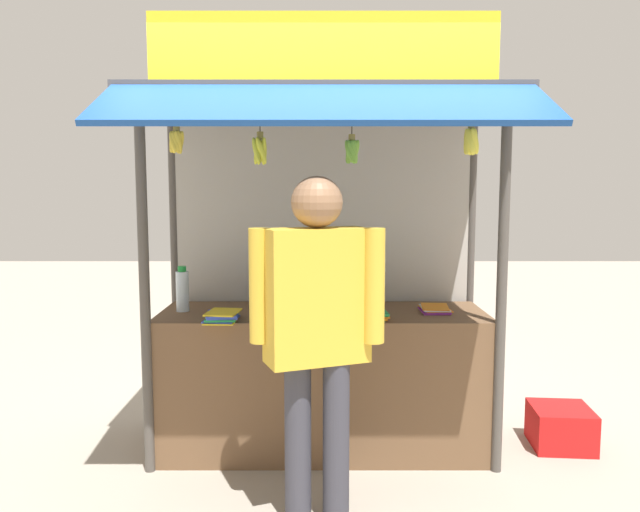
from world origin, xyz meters
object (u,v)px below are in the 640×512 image
object	(u,v)px
water_bottle_left	(283,289)
plastic_crate	(557,426)
water_bottle_front_left	(254,287)
magazine_stack_back_left	(432,309)
water_bottle_far_left	(179,290)
water_bottle_mid_left	(312,285)
magazine_stack_mid_right	(369,314)
banana_bunch_inner_left	(173,141)
banana_bunch_leftmost	(257,150)
water_bottle_back_right	(315,292)
banana_bunch_rightmost	(349,151)
magazine_stack_right	(219,316)
banana_bunch_inner_right	(468,141)
water_bottle_front_right	(340,288)
vendor_person	(314,319)

from	to	relation	value
water_bottle_left	plastic_crate	distance (m)	1.97
water_bottle_front_left	magazine_stack_back_left	bearing A→B (deg)	-3.84
water_bottle_far_left	water_bottle_mid_left	xyz separation A→B (m)	(0.83, 0.18, 0.01)
water_bottle_front_left	magazine_stack_mid_right	bearing A→B (deg)	-19.21
magazine_stack_back_left	banana_bunch_inner_left	world-z (taller)	banana_bunch_inner_left
magazine_stack_mid_right	banana_bunch_inner_left	size ratio (longest dim) A/B	1.12
magazine_stack_back_left	banana_bunch_leftmost	world-z (taller)	banana_bunch_leftmost
water_bottle_back_right	banana_bunch_rightmost	size ratio (longest dim) A/B	0.76
banana_bunch_leftmost	plastic_crate	distance (m)	2.58
water_bottle_mid_left	banana_bunch_leftmost	world-z (taller)	banana_bunch_leftmost
magazine_stack_right	water_bottle_mid_left	bearing A→B (deg)	41.08
water_bottle_left	magazine_stack_right	world-z (taller)	water_bottle_left
magazine_stack_mid_right	banana_bunch_inner_right	xyz separation A→B (m)	(0.50, -0.26, 1.00)
magazine_stack_right	banana_bunch_rightmost	world-z (taller)	banana_bunch_rightmost
water_bottle_front_left	water_bottle_left	size ratio (longest dim) A/B	1.10
water_bottle_far_left	banana_bunch_leftmost	xyz separation A→B (m)	(0.54, -0.46, 0.84)
magazine_stack_right	water_bottle_left	bearing A→B (deg)	42.27
water_bottle_front_right	vendor_person	distance (m)	0.97
water_bottle_back_right	water_bottle_mid_left	world-z (taller)	water_bottle_mid_left
magazine_stack_right	banana_bunch_rightmost	xyz separation A→B (m)	(0.74, -0.17, 0.94)
water_bottle_front_left	magazine_stack_mid_right	distance (m)	0.77
magazine_stack_back_left	banana_bunch_inner_left	size ratio (longest dim) A/B	1.04
banana_bunch_inner_right	banana_bunch_inner_left	size ratio (longest dim) A/B	1.03
banana_bunch_rightmost	plastic_crate	distance (m)	2.24
water_bottle_left	banana_bunch_inner_right	world-z (taller)	banana_bunch_inner_right
vendor_person	banana_bunch_rightmost	bearing A→B (deg)	47.00
banana_bunch_rightmost	vendor_person	world-z (taller)	banana_bunch_rightmost
water_bottle_front_left	magazine_stack_mid_right	xyz separation A→B (m)	(0.71, -0.25, -0.12)
magazine_stack_back_left	plastic_crate	world-z (taller)	magazine_stack_back_left
water_bottle_far_left	plastic_crate	size ratio (longest dim) A/B	0.78
magazine_stack_mid_right	banana_bunch_leftmost	xyz separation A→B (m)	(-0.63, -0.27, 0.95)
water_bottle_mid_left	magazine_stack_right	world-z (taller)	water_bottle_mid_left
magazine_stack_mid_right	water_bottle_back_right	bearing A→B (deg)	139.97
water_bottle_front_left	water_bottle_left	bearing A→B (deg)	-6.43
water_bottle_far_left	magazine_stack_back_left	xyz separation A→B (m)	(1.58, -0.02, -0.12)
plastic_crate	water_bottle_mid_left	bearing A→B (deg)	173.11
water_bottle_left	banana_bunch_inner_left	bearing A→B (deg)	-138.44
water_bottle_front_right	banana_bunch_rightmost	xyz separation A→B (m)	(0.03, -0.50, 0.83)
water_bottle_front_right	banana_bunch_rightmost	bearing A→B (deg)	-86.82
water_bottle_mid_left	water_bottle_front_right	world-z (taller)	water_bottle_mid_left
magazine_stack_mid_right	vendor_person	size ratio (longest dim) A/B	0.16
magazine_stack_back_left	vendor_person	bearing A→B (deg)	-129.35
water_bottle_left	water_bottle_front_right	distance (m)	0.36
magazine_stack_mid_right	plastic_crate	world-z (taller)	magazine_stack_mid_right
banana_bunch_inner_right	water_bottle_back_right	bearing A→B (deg)	146.88
banana_bunch_rightmost	banana_bunch_inner_right	distance (m)	0.64
water_bottle_mid_left	banana_bunch_rightmost	bearing A→B (deg)	-72.00
water_bottle_mid_left	magazine_stack_right	xyz separation A→B (m)	(-0.53, -0.47, -0.11)
vendor_person	water_bottle_left	bearing A→B (deg)	81.31
water_bottle_front_left	vendor_person	size ratio (longest dim) A/B	0.18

